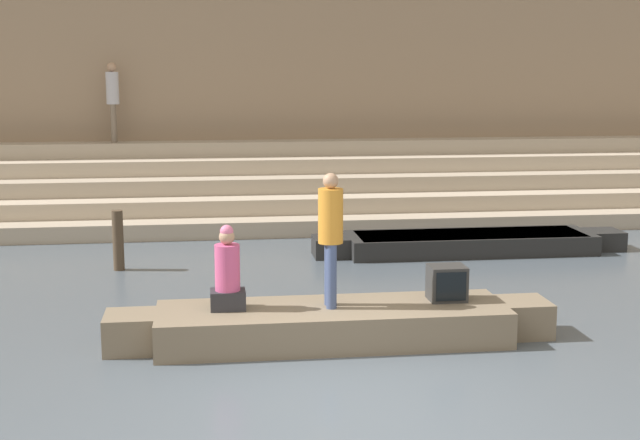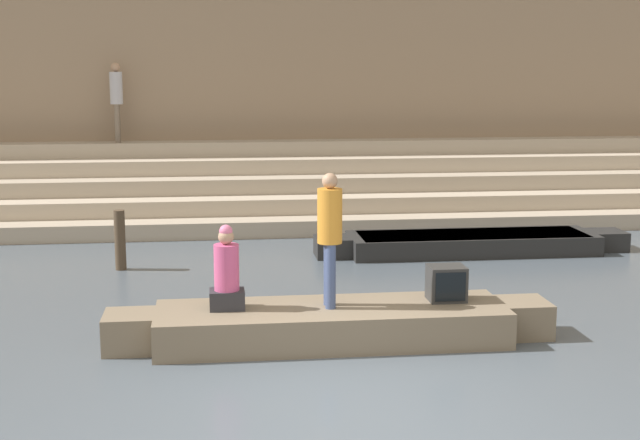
# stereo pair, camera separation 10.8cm
# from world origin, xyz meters

# --- Properties ---
(ground_plane) EXTENTS (120.00, 120.00, 0.00)m
(ground_plane) POSITION_xyz_m (0.00, 0.00, 0.00)
(ground_plane) COLOR #4C5660
(ghat_steps) EXTENTS (36.00, 3.61, 1.69)m
(ghat_steps) POSITION_xyz_m (0.00, 11.21, 0.62)
(ghat_steps) COLOR tan
(ghat_steps) RESTS_ON ground
(back_wall) EXTENTS (34.20, 1.28, 7.35)m
(back_wall) POSITION_xyz_m (0.00, 13.13, 3.65)
(back_wall) COLOR #937A60
(back_wall) RESTS_ON ground
(rowboat_main) EXTENTS (5.63, 1.37, 0.46)m
(rowboat_main) POSITION_xyz_m (0.13, 2.13, 0.24)
(rowboat_main) COLOR #756651
(rowboat_main) RESTS_ON ground
(person_standing) EXTENTS (0.31, 0.31, 1.69)m
(person_standing) POSITION_xyz_m (0.11, 2.15, 1.44)
(person_standing) COLOR #3D4C75
(person_standing) RESTS_ON rowboat_main
(person_rowing) EXTENTS (0.43, 0.34, 1.06)m
(person_rowing) POSITION_xyz_m (-1.17, 2.21, 0.89)
(person_rowing) COLOR #28282D
(person_rowing) RESTS_ON rowboat_main
(tv_set) EXTENTS (0.47, 0.41, 0.45)m
(tv_set) POSITION_xyz_m (1.64, 2.27, 0.68)
(tv_set) COLOR #2D2D2D
(tv_set) RESTS_ON rowboat_main
(moored_boat_shore) EXTENTS (5.86, 1.27, 0.36)m
(moored_boat_shore) POSITION_xyz_m (3.44, 7.14, 0.19)
(moored_boat_shore) COLOR black
(moored_boat_shore) RESTS_ON ground
(mooring_post) EXTENTS (0.19, 0.19, 1.03)m
(mooring_post) POSITION_xyz_m (-2.91, 6.53, 0.51)
(mooring_post) COLOR #473828
(mooring_post) RESTS_ON ground
(person_on_steps) EXTENTS (0.29, 0.29, 1.80)m
(person_on_steps) POSITION_xyz_m (-3.45, 12.18, 2.75)
(person_on_steps) COLOR #756656
(person_on_steps) RESTS_ON ghat_steps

